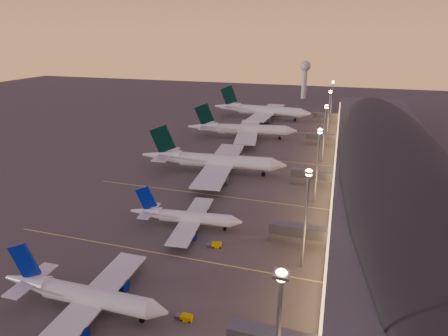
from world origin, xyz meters
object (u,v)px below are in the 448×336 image
airliner_narrow_north (185,217)px  airliner_wide_far (261,110)px  airliner_narrow_south (83,295)px  baggage_tug_c (215,245)px  radar_tower (305,73)px  airliner_wide_mid (242,130)px  baggage_tug_d (185,317)px  airliner_wide_near (213,161)px

airliner_narrow_north → airliner_wide_far: 156.31m
airliner_narrow_south → baggage_tug_c: (18.42, 31.30, -3.01)m
airliner_narrow_north → radar_tower: radar_tower is taller
airliner_narrow_south → airliner_wide_far: bearing=89.9°
airliner_narrow_south → airliner_narrow_north: size_ratio=1.11×
airliner_wide_mid → baggage_tug_d: bearing=-89.8°
airliner_narrow_south → airliner_narrow_north: (6.54, 39.39, -0.38)m
airliner_wide_near → airliner_wide_far: size_ratio=0.91×
airliner_wide_mid → baggage_tug_c: airliner_wide_mid is taller
airliner_narrow_south → radar_tower: radar_tower is taller
airliner_wide_near → airliner_wide_mid: size_ratio=1.02×
baggage_tug_c → airliner_narrow_south: bearing=-134.7°
airliner_wide_mid → radar_tower: radar_tower is taller
airliner_wide_near → baggage_tug_d: (21.92, -82.50, -4.54)m
airliner_narrow_south → baggage_tug_d: (21.22, 3.47, -3.08)m
airliner_narrow_north → airliner_wide_far: (-9.54, 156.01, 2.34)m
radar_tower → airliner_narrow_north: bearing=-92.2°
airliner_narrow_north → baggage_tug_d: bearing=-73.5°
baggage_tug_d → airliner_narrow_south: bearing=-170.5°
airliner_wide_far → baggage_tug_c: airliner_wide_far is taller
radar_tower → airliner_wide_near: bearing=-94.7°
airliner_narrow_north → airliner_wide_mid: size_ratio=0.58×
airliner_wide_mid → airliner_wide_far: 53.42m
airliner_narrow_north → airliner_wide_mid: 103.02m
radar_tower → baggage_tug_d: bearing=-88.9°
baggage_tug_c → airliner_wide_mid: bearing=86.6°
airliner_wide_far → baggage_tug_d: size_ratio=18.58×
airliner_wide_near → radar_tower: (16.62, 202.96, 16.84)m
airliner_narrow_south → baggage_tug_d: bearing=8.3°
airliner_wide_mid → airliner_narrow_south: bearing=-98.5°
airliner_wide_far → radar_tower: bearing=82.2°
airliner_narrow_north → radar_tower: size_ratio=1.06×
airliner_wide_near → baggage_tug_c: bearing=-76.2°
airliner_narrow_north → baggage_tug_c: airliner_narrow_north is taller
airliner_wide_far → airliner_narrow_north: bearing=-82.9°
airliner_wide_near → radar_tower: bearing=79.9°
baggage_tug_d → baggage_tug_c: bearing=96.0°
airliner_wide_far → baggage_tug_c: 165.56m
airliner_wide_near → baggage_tug_d: 85.48m
airliner_narrow_south → airliner_narrow_north: airliner_narrow_south is taller
airliner_narrow_north → airliner_wide_mid: airliner_wide_mid is taller
airliner_wide_far → airliner_narrow_south: bearing=-85.5°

